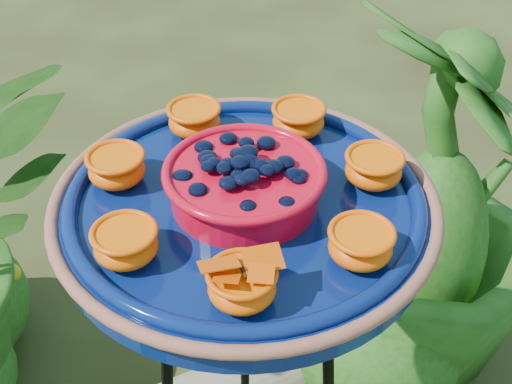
# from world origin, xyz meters

# --- Properties ---
(feeder_dish) EXTENTS (0.55, 0.55, 0.12)m
(feeder_dish) POSITION_xyz_m (0.09, -0.07, 1.01)
(feeder_dish) COLOR #071855
(feeder_dish) RESTS_ON tripod_stand
(shrub_back_right) EXTENTS (0.66, 0.66, 1.01)m
(shrub_back_right) POSITION_xyz_m (0.64, 0.43, 0.51)
(shrub_back_right) COLOR #1E4412
(shrub_back_right) RESTS_ON ground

